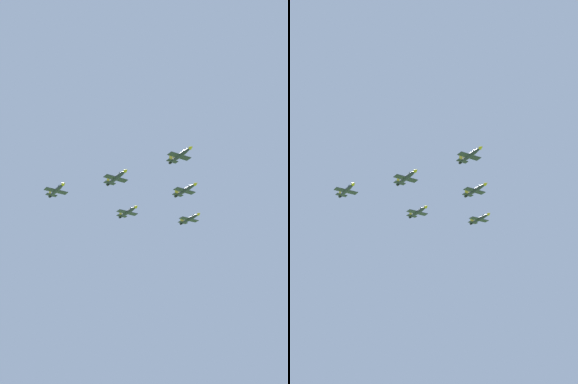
% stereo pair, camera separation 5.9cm
% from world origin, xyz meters
% --- Properties ---
extents(jet_lead, '(9.04, 13.20, 3.03)m').
position_xyz_m(jet_lead, '(3.02, -3.25, 99.30)').
color(jet_lead, '#2D3338').
extents(jet_left_wingman, '(9.58, 13.74, 3.17)m').
position_xyz_m(jet_left_wingman, '(7.31, 20.51, 96.71)').
color(jet_left_wingman, '#2D3338').
extents(jet_right_wingman, '(9.56, 13.52, 3.13)m').
position_xyz_m(jet_right_wingman, '(-19.74, 4.82, 94.03)').
color(jet_right_wingman, '#2D3338').
extents(jet_left_outer, '(9.33, 13.42, 3.09)m').
position_xyz_m(jet_left_outer, '(11.60, 44.27, 93.95)').
color(jet_left_outer, '#2D3338').
extents(jet_right_outer, '(9.27, 13.35, 3.08)m').
position_xyz_m(jet_right_outer, '(-42.50, 12.88, 92.38)').
color(jet_right_outer, '#2D3338').
extents(jet_slot_rear, '(9.20, 13.10, 3.03)m').
position_xyz_m(jet_slot_rear, '(-15.45, 28.57, 90.36)').
color(jet_slot_rear, '#2D3338').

